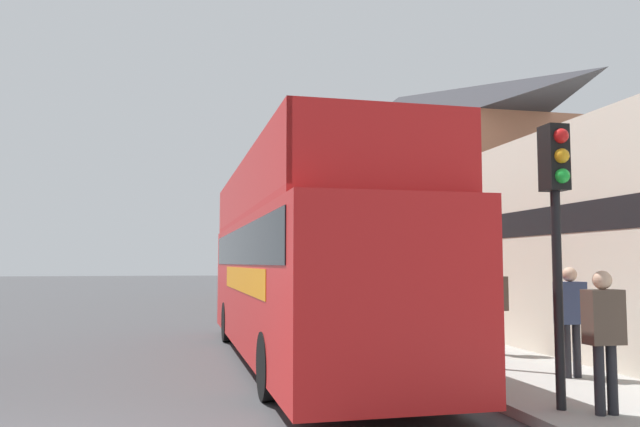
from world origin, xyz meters
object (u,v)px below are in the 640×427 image
parked_car_ahead_of_bus (278,303)px  traffic_signal (556,199)px  lamp_post_nearest (449,188)px  lamp_post_second (337,219)px  pedestrian_second (571,311)px  tour_bus (299,271)px  pedestrian_third (495,300)px  pedestrian_nearest (604,327)px

parked_car_ahead_of_bus → traffic_signal: 13.32m
traffic_signal → lamp_post_nearest: size_ratio=0.78×
parked_car_ahead_of_bus → lamp_post_second: lamp_post_second is taller
pedestrian_second → lamp_post_second: size_ratio=0.38×
parked_car_ahead_of_bus → traffic_signal: size_ratio=1.24×
parked_car_ahead_of_bus → pedestrian_second: bearing=-71.2°
tour_bus → pedestrian_third: size_ratio=6.40×
traffic_signal → lamp_post_second: lamp_post_second is taller
pedestrian_nearest → lamp_post_second: 12.01m
pedestrian_nearest → lamp_post_nearest: size_ratio=0.37×
traffic_signal → lamp_post_second: 11.49m
parked_car_ahead_of_bus → lamp_post_nearest: bearing=-76.6°
pedestrian_nearest → tour_bus: bearing=115.3°
pedestrian_nearest → pedestrian_second: (1.08, 2.27, 0.01)m
traffic_signal → pedestrian_nearest: bearing=-41.8°
parked_car_ahead_of_bus → lamp_post_nearest: (1.73, -9.56, 2.65)m
tour_bus → lamp_post_second: (2.29, 6.06, 1.53)m
pedestrian_third → traffic_signal: bearing=-108.4°
pedestrian_nearest → traffic_signal: size_ratio=0.48×
tour_bus → lamp_post_second: lamp_post_second is taller
pedestrian_nearest → pedestrian_second: 2.51m
pedestrian_third → lamp_post_second: lamp_post_second is taller
pedestrian_third → lamp_post_second: size_ratio=0.39×
tour_bus → lamp_post_second: size_ratio=2.49×
parked_car_ahead_of_bus → pedestrian_second: 11.55m
pedestrian_third → lamp_post_nearest: bearing=-144.1°
traffic_signal → tour_bus: bearing=113.4°
traffic_signal → pedestrian_second: bearing=53.0°
pedestrian_second → traffic_signal: bearing=-127.0°
pedestrian_nearest → pedestrian_third: (1.12, 4.85, 0.04)m
tour_bus → lamp_post_nearest: size_ratio=2.48×
pedestrian_nearest → pedestrian_second: pedestrian_second is taller
pedestrian_second → lamp_post_nearest: bearing=131.5°
pedestrian_third → traffic_signal: 5.00m
pedestrian_third → lamp_post_nearest: lamp_post_nearest is taller
traffic_signal → lamp_post_second: (-0.05, 11.48, 0.55)m
tour_bus → traffic_signal: bearing=-67.7°
pedestrian_second → traffic_signal: 2.89m
tour_bus → pedestrian_third: bearing=-14.3°
tour_bus → pedestrian_second: size_ratio=6.54×
pedestrian_second → lamp_post_second: (-1.51, 9.54, 2.13)m
pedestrian_second → lamp_post_nearest: size_ratio=0.38×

